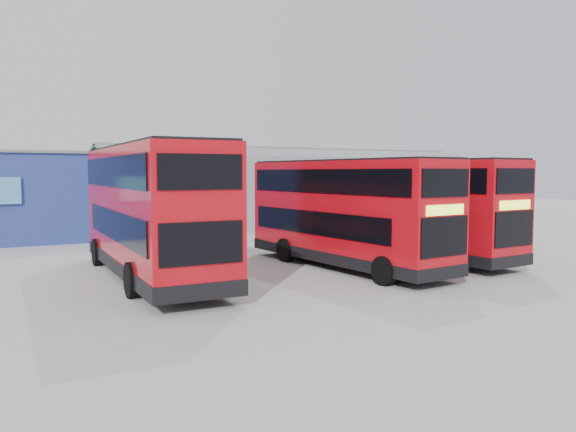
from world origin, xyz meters
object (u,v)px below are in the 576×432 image
at_px(double_decker_left, 151,213).
at_px(double_decker_right, 413,210).
at_px(single_decker_blue, 428,214).
at_px(maintenance_shed, 295,189).
at_px(double_decker_centre, 345,214).

height_order(double_decker_left, double_decker_right, double_decker_left).
xyz_separation_m(double_decker_left, single_decker_blue, (18.32, 5.14, -1.04)).
distance_m(double_decker_left, double_decker_right, 11.87).
bearing_deg(double_decker_left, maintenance_shed, -130.76).
distance_m(maintenance_shed, double_decker_centre, 21.41).
xyz_separation_m(double_decker_left, double_decker_right, (11.83, -0.84, -0.21)).
xyz_separation_m(maintenance_shed, double_decker_right, (-4.59, -18.93, -0.36)).
xyz_separation_m(double_decker_centre, double_decker_right, (4.17, 0.61, 0.02)).
bearing_deg(double_decker_centre, maintenance_shed, 61.21).
relative_size(maintenance_shed, double_decker_centre, 2.84).
bearing_deg(double_decker_left, double_decker_centre, 170.76).
height_order(double_decker_right, single_decker_blue, double_decker_right).
relative_size(maintenance_shed, double_decker_right, 2.83).
height_order(double_decker_centre, single_decker_blue, double_decker_centre).
distance_m(double_decker_left, double_decker_centre, 7.81).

